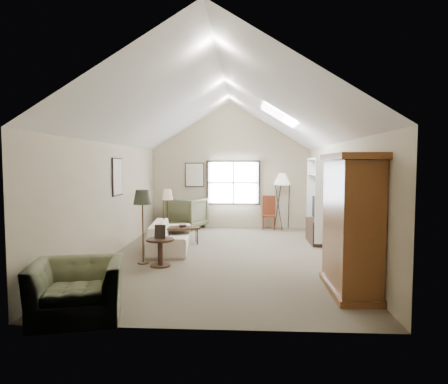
# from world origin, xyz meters

# --- Properties ---
(room_shell) EXTENTS (5.01, 8.01, 4.00)m
(room_shell) POSITION_xyz_m (0.00, 0.00, 3.21)
(room_shell) COLOR #6D614E
(room_shell) RESTS_ON ground
(window) EXTENTS (1.72, 0.08, 1.42)m
(window) POSITION_xyz_m (0.10, 3.96, 1.45)
(window) COLOR black
(window) RESTS_ON room_shell
(skylight) EXTENTS (0.80, 1.20, 0.52)m
(skylight) POSITION_xyz_m (1.30, 0.90, 3.22)
(skylight) COLOR white
(skylight) RESTS_ON room_shell
(wall_art) EXTENTS (1.97, 3.71, 0.88)m
(wall_art) POSITION_xyz_m (-1.88, 1.94, 1.73)
(wall_art) COLOR black
(wall_art) RESTS_ON room_shell
(armoire) EXTENTS (0.60, 1.50, 2.20)m
(armoire) POSITION_xyz_m (2.18, -2.40, 1.10)
(armoire) COLOR brown
(armoire) RESTS_ON ground
(tv_alcove) EXTENTS (0.32, 1.30, 2.10)m
(tv_alcove) POSITION_xyz_m (2.34, 1.60, 1.15)
(tv_alcove) COLOR white
(tv_alcove) RESTS_ON ground
(media_console) EXTENTS (0.34, 1.18, 0.60)m
(media_console) POSITION_xyz_m (2.32, 1.60, 0.30)
(media_console) COLOR #382316
(media_console) RESTS_ON ground
(tv_panel) EXTENTS (0.05, 0.90, 0.55)m
(tv_panel) POSITION_xyz_m (2.32, 1.60, 0.92)
(tv_panel) COLOR black
(tv_panel) RESTS_ON media_console
(sofa) EXTENTS (1.07, 2.30, 0.65)m
(sofa) POSITION_xyz_m (-1.30, 0.61, 0.32)
(sofa) COLOR white
(sofa) RESTS_ON ground
(armchair_near) EXTENTS (1.38, 1.27, 0.75)m
(armchair_near) POSITION_xyz_m (-1.73, -3.70, 0.38)
(armchair_near) COLOR #5D6848
(armchair_near) RESTS_ON ground
(armchair_far) EXTENTS (1.41, 1.42, 0.99)m
(armchair_far) POSITION_xyz_m (-1.38, 3.70, 0.50)
(armchair_far) COLOR #565D41
(armchair_far) RESTS_ON ground
(coffee_table) EXTENTS (0.94, 0.66, 0.44)m
(coffee_table) POSITION_xyz_m (-1.11, 1.27, 0.22)
(coffee_table) COLOR #3A2918
(coffee_table) RESTS_ON ground
(bowl) EXTENTS (0.25, 0.25, 0.05)m
(bowl) POSITION_xyz_m (-1.11, 1.27, 0.46)
(bowl) COLOR #361E16
(bowl) RESTS_ON coffee_table
(side_table) EXTENTS (0.61, 0.61, 0.56)m
(side_table) POSITION_xyz_m (-1.20, -0.99, 0.28)
(side_table) COLOR #3D2619
(side_table) RESTS_ON ground
(side_chair) EXTENTS (0.44, 0.44, 1.05)m
(side_chair) POSITION_xyz_m (1.22, 3.70, 0.52)
(side_chair) COLOR maroon
(side_chair) RESTS_ON ground
(tripod_lamp) EXTENTS (0.56, 0.56, 1.79)m
(tripod_lamp) POSITION_xyz_m (1.62, 3.70, 0.90)
(tripod_lamp) COLOR silver
(tripod_lamp) RESTS_ON ground
(dark_lamp) EXTENTS (0.40, 0.40, 1.55)m
(dark_lamp) POSITION_xyz_m (-1.60, -0.79, 0.78)
(dark_lamp) COLOR black
(dark_lamp) RESTS_ON ground
(tan_lamp) EXTENTS (0.30, 0.30, 1.39)m
(tan_lamp) POSITION_xyz_m (-1.60, 1.81, 0.70)
(tan_lamp) COLOR tan
(tan_lamp) RESTS_ON ground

